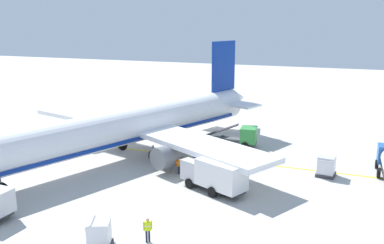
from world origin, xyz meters
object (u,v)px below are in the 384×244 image
Objects in this scene: airliner_foreground at (130,127)px; service_truck_baggage at (238,137)px; cargo_container_near at (99,235)px; crew_marshaller at (242,157)px; cargo_container_mid at (326,166)px; service_truck_pushback at (214,174)px; crew_loader_right at (179,165)px; crew_loader_left at (148,228)px.

airliner_foreground is 12.93m from service_truck_baggage.
cargo_container_near is 19.56m from crew_marshaller.
cargo_container_mid reaches higher than cargo_container_near.
service_truck_baggage is 3.38× the size of cargo_container_near.
service_truck_baggage is at bearing -6.21° from cargo_container_near.
crew_loader_right is (2.89, 4.46, -0.65)m from service_truck_pushback.
cargo_container_near is 23.19m from cargo_container_mid.
crew_marshaller is at bearing -7.35° from crew_loader_left.
cargo_container_mid is at bearing -71.97° from crew_loader_right.
crew_marshaller is (-6.74, -2.07, -0.17)m from service_truck_baggage.
airliner_foreground is at bearing 95.10° from crew_marshaller.
cargo_container_mid reaches higher than crew_loader_right.
airliner_foreground is 6.12× the size of service_truck_pushback.
cargo_container_near reaches higher than crew_loader_right.
service_truck_baggage is at bearing 5.69° from service_truck_pushback.
cargo_container_mid is at bearing -86.47° from airliner_foreground.
service_truck_pushback is at bearing -122.92° from crew_loader_right.
airliner_foreground is 13.03m from service_truck_pushback.
service_truck_baggage is 23.86m from crew_loader_left.
airliner_foreground is 12.40m from crew_marshaller.
service_truck_pushback is 3.07× the size of cargo_container_mid.
crew_loader_left is at bearing -55.47° from cargo_container_near.
service_truck_pushback is 7.14m from crew_marshaller.
crew_loader_right is at bearing 1.12° from cargo_container_near.
service_truck_pushback is at bearing 174.41° from crew_marshaller.
service_truck_pushback is at bearing -174.31° from service_truck_baggage.
crew_loader_right is (-4.19, 5.15, -0.04)m from crew_marshaller.
service_truck_baggage is 1.09× the size of service_truck_pushback.
crew_loader_right is (-4.36, 13.41, -0.05)m from cargo_container_mid.
service_truck_baggage is at bearing 57.55° from cargo_container_mid.
cargo_container_mid is 14.10m from crew_loader_right.
crew_loader_left is at bearing 179.66° from service_truck_baggage.
cargo_container_mid reaches higher than crew_loader_left.
crew_loader_right is at bearing -114.03° from airliner_foreground.
crew_loader_left is at bearing 171.41° from service_truck_pushback.
service_truck_baggage is (7.82, -10.06, -2.23)m from airliner_foreground.
crew_marshaller is 17.26m from crew_loader_left.
cargo_container_mid is 8.26m from crew_marshaller.
cargo_container_near is at bearing 145.54° from cargo_container_mid.
crew_loader_right is at bearing 129.11° from crew_marshaller.
crew_loader_right is (12.93, 2.94, -0.09)m from crew_loader_left.
crew_loader_left is 1.09× the size of crew_loader_right.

